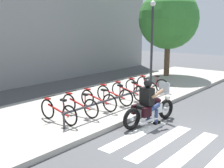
{
  "coord_description": "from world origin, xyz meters",
  "views": [
    {
      "loc": [
        -6.21,
        -2.54,
        2.96
      ],
      "look_at": [
        0.73,
        3.28,
        1.09
      ],
      "focal_mm": 43.9,
      "sensor_mm": 36.0,
      "label": 1
    }
  ],
  "objects": [
    {
      "name": "street_lamp",
      "position": [
        5.88,
        4.93,
        2.59
      ],
      "size": [
        0.28,
        0.28,
        4.26
      ],
      "color": "#2D2D33",
      "rests_on": "ground"
    },
    {
      "name": "bicycle_5",
      "position": [
        3.19,
        3.75,
        0.5
      ],
      "size": [
        0.48,
        1.61,
        0.76
      ],
      "color": "black",
      "rests_on": "sidewalk"
    },
    {
      "name": "bicycle_0",
      "position": [
        -1.22,
        3.75,
        0.5
      ],
      "size": [
        0.48,
        1.65,
        0.77
      ],
      "color": "black",
      "rests_on": "sidewalk"
    },
    {
      "name": "bicycle_2",
      "position": [
        0.55,
        3.75,
        0.5
      ],
      "size": [
        0.48,
        1.67,
        0.76
      ],
      "color": "black",
      "rests_on": "sidewalk"
    },
    {
      "name": "rider",
      "position": [
        0.73,
        1.81,
        0.83
      ],
      "size": [
        0.69,
        0.61,
        1.45
      ],
      "color": "black",
      "rests_on": "ground"
    },
    {
      "name": "sidewalk",
      "position": [
        0.0,
        4.53,
        0.07
      ],
      "size": [
        24.0,
        4.4,
        0.15
      ],
      "primitive_type": "cube",
      "color": "#A8A399",
      "rests_on": "ground"
    },
    {
      "name": "bike_rack",
      "position": [
        1.43,
        3.2,
        0.58
      ],
      "size": [
        5.9,
        0.07,
        0.49
      ],
      "color": "#333338",
      "rests_on": "sidewalk"
    },
    {
      "name": "ground_plane",
      "position": [
        0.0,
        0.0,
        0.0
      ],
      "size": [
        48.0,
        48.0,
        0.0
      ],
      "primitive_type": "plane",
      "color": "#4C4C4F"
    },
    {
      "name": "motorcycle",
      "position": [
        0.81,
        1.79,
        0.47
      ],
      "size": [
        2.21,
        0.79,
        1.25
      ],
      "color": "black",
      "rests_on": "ground"
    },
    {
      "name": "bicycle_4",
      "position": [
        2.31,
        3.75,
        0.49
      ],
      "size": [
        0.48,
        1.68,
        0.75
      ],
      "color": "black",
      "rests_on": "sidewalk"
    },
    {
      "name": "bicycle_3",
      "position": [
        1.43,
        3.75,
        0.5
      ],
      "size": [
        0.48,
        1.71,
        0.77
      ],
      "color": "black",
      "rests_on": "sidewalk"
    },
    {
      "name": "crosswalk_stripe_3",
      "position": [
        -0.19,
        0.8,
        0.0
      ],
      "size": [
        2.8,
        0.4,
        0.01
      ],
      "primitive_type": "cube",
      "color": "white",
      "rests_on": "ground"
    },
    {
      "name": "crosswalk_stripe_4",
      "position": [
        -0.19,
        1.6,
        0.0
      ],
      "size": [
        2.8,
        0.4,
        0.01
      ],
      "primitive_type": "cube",
      "color": "white",
      "rests_on": "ground"
    },
    {
      "name": "tree_near_rack",
      "position": [
        8.26,
        5.33,
        3.43
      ],
      "size": [
        3.45,
        3.45,
        5.17
      ],
      "color": "brown",
      "rests_on": "ground"
    },
    {
      "name": "crosswalk_stripe_1",
      "position": [
        -0.19,
        -0.8,
        0.0
      ],
      "size": [
        2.8,
        0.4,
        0.01
      ],
      "primitive_type": "cube",
      "color": "white",
      "rests_on": "ground"
    },
    {
      "name": "crosswalk_stripe_2",
      "position": [
        -0.19,
        0.0,
        0.0
      ],
      "size": [
        2.8,
        0.4,
        0.01
      ],
      "primitive_type": "cube",
      "color": "white",
      "rests_on": "ground"
    },
    {
      "name": "bicycle_1",
      "position": [
        -0.34,
        3.75,
        0.5
      ],
      "size": [
        0.48,
        1.66,
        0.77
      ],
      "color": "black",
      "rests_on": "sidewalk"
    },
    {
      "name": "bicycle_6",
      "position": [
        4.08,
        3.75,
        0.5
      ],
      "size": [
        0.48,
        1.61,
        0.76
      ],
      "color": "black",
      "rests_on": "sidewalk"
    }
  ]
}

